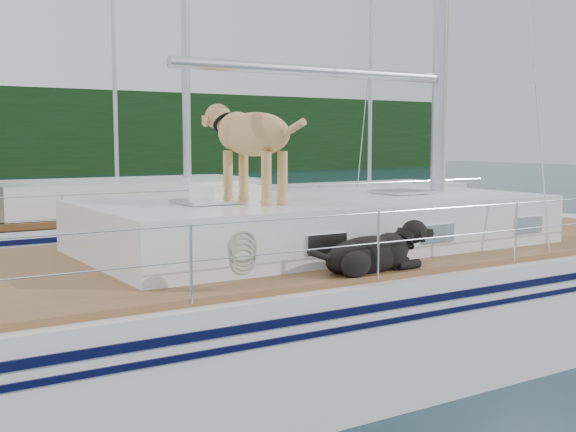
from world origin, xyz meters
TOP-DOWN VIEW (x-y plane):
  - ground at (0.00, 0.00)m, footprint 120.00×120.00m
  - main_sailboat at (0.09, -0.00)m, footprint 12.00×3.80m
  - neighbor_sailboat at (-0.29, 6.18)m, footprint 11.00×3.50m
  - bg_boat_center at (4.00, 16.00)m, footprint 7.20×3.00m
  - bg_boat_east at (12.00, 13.00)m, footprint 6.40×3.00m

SIDE VIEW (x-z plane):
  - ground at x=0.00m, z-range 0.00..0.00m
  - bg_boat_center at x=4.00m, z-range -5.37..6.28m
  - bg_boat_east at x=12.00m, z-range -5.37..6.28m
  - neighbor_sailboat at x=-0.29m, z-range -6.02..7.28m
  - main_sailboat at x=0.09m, z-range -6.32..7.69m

